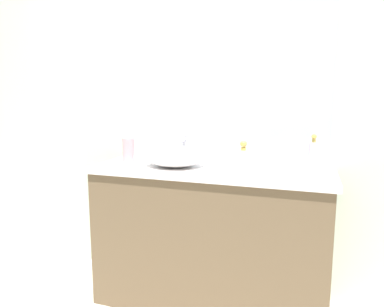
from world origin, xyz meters
The scene contains 9 objects.
bathroom_wall_rear centered at (0.00, 0.73, 1.30)m, with size 6.00×0.06×2.60m, color silver.
vanity_counter centered at (0.05, 0.43, 0.43)m, with size 1.39×0.51×0.86m.
wall_mirror_panel centered at (0.05, 0.69, 1.36)m, with size 1.32×0.01×1.01m, color #B2BCC6.
sink_basin centered at (-0.15, 0.39, 0.92)m, with size 0.35×0.30×0.12m, color white.
faucet centered at (-0.15, 0.56, 0.96)m, with size 0.03×0.14×0.18m.
soap_dispenser centered at (0.24, 0.47, 0.92)m, with size 0.07×0.07×0.16m.
lotion_bottle centered at (0.62, 0.55, 0.94)m, with size 0.05×0.05×0.20m.
perfume_bottle centered at (-0.48, 0.44, 0.94)m, with size 0.07×0.07×0.17m.
tissue_box centered at (0.41, 0.50, 0.93)m, with size 0.16×0.16×0.17m.
Camera 1 is at (0.59, -1.47, 1.24)m, focal length 32.31 mm.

